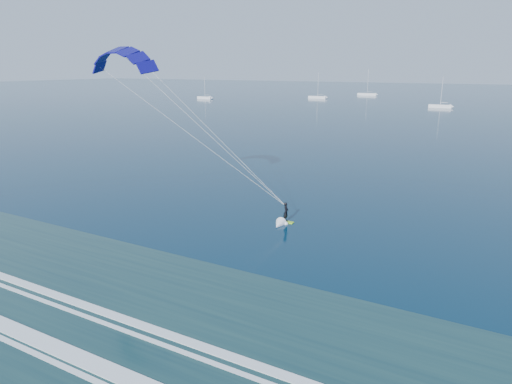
{
  "coord_description": "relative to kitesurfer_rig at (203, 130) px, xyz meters",
  "views": [
    {
      "loc": [
        21.83,
        -8.34,
        15.03
      ],
      "look_at": [
        3.06,
        25.42,
        4.39
      ],
      "focal_mm": 32.0,
      "sensor_mm": 36.0,
      "label": 1
    }
  ],
  "objects": [
    {
      "name": "sailboat_3",
      "position": [
        1.57,
        150.87,
        -8.55
      ],
      "size": [
        8.18,
        2.4,
        11.42
      ],
      "color": "white",
      "rests_on": "ground"
    },
    {
      "name": "sailboat_0",
      "position": [
        -104.47,
        147.75,
        -8.56
      ],
      "size": [
        7.71,
        2.4,
        10.62
      ],
      "color": "white",
      "rests_on": "ground"
    },
    {
      "name": "kitesurfer_rig",
      "position": [
        0.0,
        0.0,
        0.0
      ],
      "size": [
        19.73,
        9.13,
        17.93
      ],
      "color": "#9CE01A",
      "rests_on": "ground"
    },
    {
      "name": "sailboat_2",
      "position": [
        -44.07,
        213.39,
        -8.54
      ],
      "size": [
        10.19,
        2.4,
        13.54
      ],
      "color": "white",
      "rests_on": "ground"
    },
    {
      "name": "sailboat_1",
      "position": [
        -58.28,
        177.08,
        -8.54
      ],
      "size": [
        8.98,
        2.4,
        12.29
      ],
      "color": "white",
      "rests_on": "ground"
    }
  ]
}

